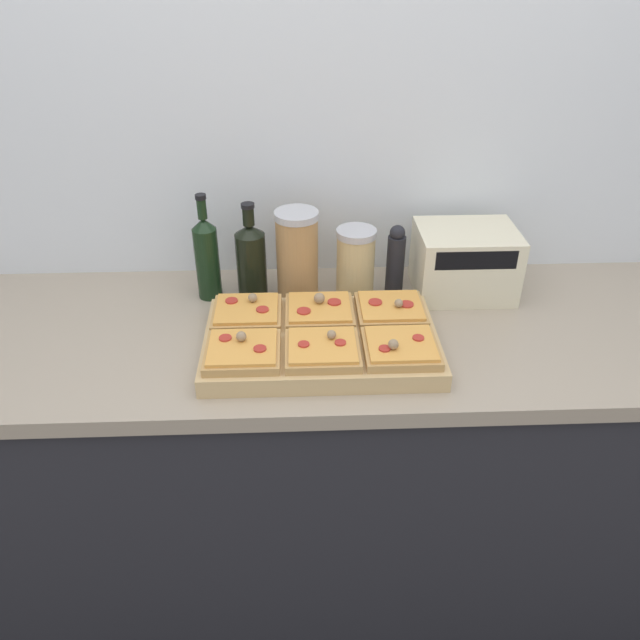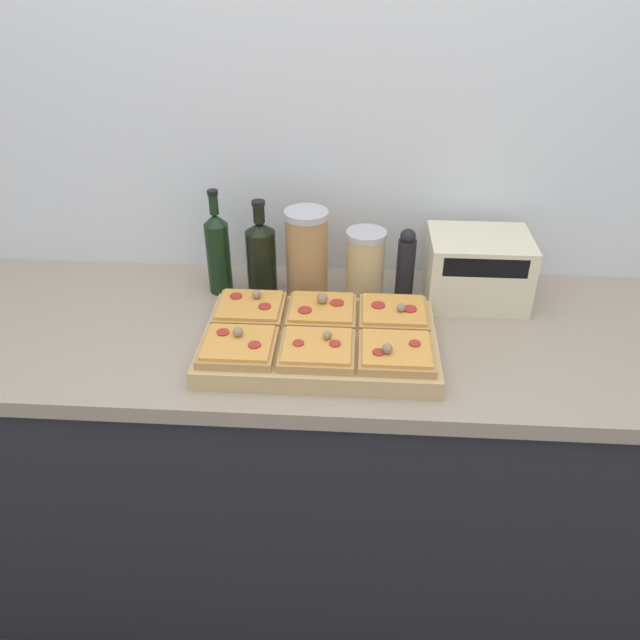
% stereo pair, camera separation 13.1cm
% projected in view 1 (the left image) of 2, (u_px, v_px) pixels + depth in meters
% --- Properties ---
extents(wall_back, '(6.00, 0.06, 2.50)m').
position_uv_depth(wall_back, '(314.00, 159.00, 1.70)').
color(wall_back, silver).
rests_on(wall_back, ground_plane).
extents(kitchen_counter, '(2.63, 0.67, 0.93)m').
position_uv_depth(kitchen_counter, '(319.00, 462.00, 1.81)').
color(kitchen_counter, '#232328').
rests_on(kitchen_counter, ground_plane).
extents(cutting_board, '(0.55, 0.35, 0.04)m').
position_uv_depth(cutting_board, '(321.00, 342.00, 1.47)').
color(cutting_board, tan).
rests_on(cutting_board, kitchen_counter).
extents(pizza_slice_back_left, '(0.17, 0.15, 0.05)m').
position_uv_depth(pizza_slice_back_left, '(247.00, 312.00, 1.52)').
color(pizza_slice_back_left, tan).
rests_on(pizza_slice_back_left, cutting_board).
extents(pizza_slice_back_center, '(0.17, 0.15, 0.05)m').
position_uv_depth(pizza_slice_back_center, '(319.00, 310.00, 1.52)').
color(pizza_slice_back_center, tan).
rests_on(pizza_slice_back_center, cutting_board).
extents(pizza_slice_back_right, '(0.17, 0.15, 0.05)m').
position_uv_depth(pizza_slice_back_right, '(391.00, 309.00, 1.53)').
color(pizza_slice_back_right, tan).
rests_on(pizza_slice_back_right, cutting_board).
extents(pizza_slice_front_left, '(0.17, 0.15, 0.05)m').
position_uv_depth(pizza_slice_front_left, '(243.00, 351.00, 1.38)').
color(pizza_slice_front_left, tan).
rests_on(pizza_slice_front_left, cutting_board).
extents(pizza_slice_front_center, '(0.17, 0.15, 0.05)m').
position_uv_depth(pizza_slice_front_center, '(322.00, 349.00, 1.39)').
color(pizza_slice_front_center, tan).
rests_on(pizza_slice_front_center, cutting_board).
extents(pizza_slice_front_right, '(0.17, 0.15, 0.05)m').
position_uv_depth(pizza_slice_front_right, '(401.00, 347.00, 1.39)').
color(pizza_slice_front_right, tan).
rests_on(pizza_slice_front_right, cutting_board).
extents(olive_oil_bottle, '(0.06, 0.06, 0.29)m').
position_uv_depth(olive_oil_bottle, '(207.00, 256.00, 1.64)').
color(olive_oil_bottle, black).
rests_on(olive_oil_bottle, kitchen_counter).
extents(wine_bottle, '(0.08, 0.08, 0.26)m').
position_uv_depth(wine_bottle, '(251.00, 259.00, 1.65)').
color(wine_bottle, black).
rests_on(wine_bottle, kitchen_counter).
extents(grain_jar_tall, '(0.12, 0.12, 0.24)m').
position_uv_depth(grain_jar_tall, '(297.00, 254.00, 1.65)').
color(grain_jar_tall, '#AD7F4C').
rests_on(grain_jar_tall, kitchen_counter).
extents(grain_jar_short, '(0.11, 0.11, 0.19)m').
position_uv_depth(grain_jar_short, '(355.00, 262.00, 1.67)').
color(grain_jar_short, tan).
rests_on(grain_jar_short, kitchen_counter).
extents(pepper_mill, '(0.05, 0.05, 0.20)m').
position_uv_depth(pepper_mill, '(396.00, 260.00, 1.67)').
color(pepper_mill, black).
rests_on(pepper_mill, kitchen_counter).
extents(toaster_oven, '(0.29, 0.20, 0.18)m').
position_uv_depth(toaster_oven, '(465.00, 261.00, 1.68)').
color(toaster_oven, beige).
rests_on(toaster_oven, kitchen_counter).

